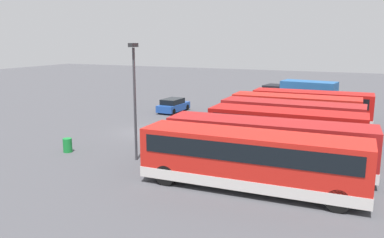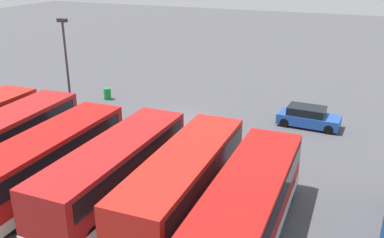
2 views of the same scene
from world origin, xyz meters
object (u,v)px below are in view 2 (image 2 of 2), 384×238
bus_single_deck_near_end (249,205)px  bus_single_deck_second (184,180)px  bus_single_deck_third (116,169)px  bus_single_deck_fourth (49,159)px  waste_bin_yellow (107,94)px  car_hatchback_silver (308,117)px  lamp_post_tall (67,62)px

bus_single_deck_near_end → bus_single_deck_second: size_ratio=1.00×
bus_single_deck_third → bus_single_deck_fourth: size_ratio=1.02×
bus_single_deck_third → bus_single_deck_fourth: (3.71, 0.32, -0.00)m
bus_single_deck_third → waste_bin_yellow: size_ratio=10.90×
car_hatchback_silver → bus_single_deck_near_end: bearing=88.8°
bus_single_deck_fourth → lamp_post_tall: lamp_post_tall is taller
bus_single_deck_near_end → waste_bin_yellow: 21.16m
bus_single_deck_near_end → bus_single_deck_third: 6.78m
bus_single_deck_fourth → waste_bin_yellow: bus_single_deck_fourth is taller
lamp_post_tall → waste_bin_yellow: 6.47m
bus_single_deck_fourth → waste_bin_yellow: size_ratio=10.66×
bus_single_deck_fourth → lamp_post_tall: (5.18, -8.29, 2.70)m
bus_single_deck_near_end → waste_bin_yellow: bus_single_deck_near_end is taller
car_hatchback_silver → bus_single_deck_third: bearing=62.4°
car_hatchback_silver → lamp_post_tall: bearing=19.0°
car_hatchback_silver → waste_bin_yellow: 16.37m
car_hatchback_silver → lamp_post_tall: (15.93, 5.50, 3.61)m
waste_bin_yellow → bus_single_deck_second: bearing=134.9°
car_hatchback_silver → bus_single_deck_second: bearing=74.8°
lamp_post_tall → waste_bin_yellow: lamp_post_tall is taller
bus_single_deck_near_end → car_hatchback_silver: bus_single_deck_near_end is taller
bus_single_deck_third → lamp_post_tall: 12.24m
car_hatchback_silver → lamp_post_tall: size_ratio=0.58×
bus_single_deck_near_end → bus_single_deck_third: size_ratio=0.99×
bus_single_deck_second → bus_single_deck_third: size_ratio=1.00×
bus_single_deck_second → car_hatchback_silver: bus_single_deck_second is taller
car_hatchback_silver → bus_single_deck_fourth: bearing=52.1°
lamp_post_tall → bus_single_deck_second: bearing=148.2°
car_hatchback_silver → waste_bin_yellow: size_ratio=4.49×
waste_bin_yellow → lamp_post_tall: bearing=94.7°
car_hatchback_silver → lamp_post_tall: lamp_post_tall is taller
bus_single_deck_third → bus_single_deck_fourth: 3.73m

